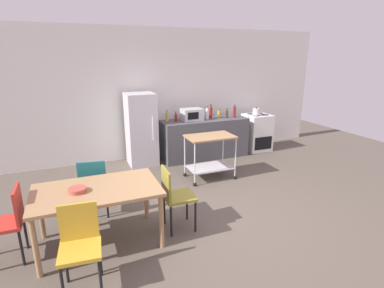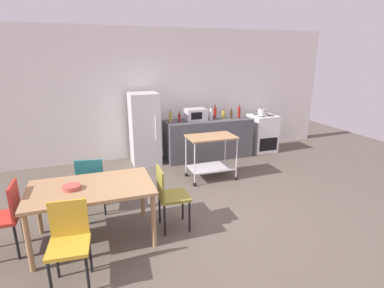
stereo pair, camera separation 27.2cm
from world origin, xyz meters
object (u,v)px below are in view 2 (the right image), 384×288
stove_oven (262,133)px  bottle_wine (223,115)px  kettle (262,112)px  refrigerator (145,129)px  kitchen_cart (211,150)px  fruit_bowl (72,187)px  chair_teal (92,181)px  microwave (196,114)px  bottle_sesame_oil (170,117)px  chair_mustard (69,239)px  bottle_vinegar (179,118)px  bottle_soy_sauce (211,114)px  bottle_olive_oil (231,114)px  chair_red (6,214)px  dining_table (91,192)px  bottle_hot_sauce (215,113)px  bottle_sparkling_water (239,112)px  chair_olive (169,194)px

stove_oven → bottle_wine: bearing=179.4°
kettle → refrigerator: bearing=176.3°
stove_oven → kitchen_cart: size_ratio=1.01×
fruit_bowl → kettle: bearing=30.9°
chair_teal → microwave: bearing=-131.2°
chair_teal → refrigerator: size_ratio=0.57×
kettle → bottle_sesame_oil: bearing=175.5°
chair_mustard → chair_teal: same height
refrigerator → bottle_vinegar: size_ratio=7.04×
bottle_soy_sauce → bottle_olive_oil: bottle_soy_sauce is taller
chair_red → bottle_vinegar: bearing=132.2°
dining_table → fruit_bowl: 0.24m
fruit_bowl → bottle_vinegar: bearing=50.5°
chair_teal → microwave: microwave is taller
chair_mustard → microwave: bearing=57.4°
refrigerator → bottle_olive_oil: bearing=-4.0°
chair_mustard → stove_oven: bearing=42.5°
kitchen_cart → microwave: microwave is taller
kitchen_cart → bottle_hot_sauce: 1.49m
bottle_vinegar → kettle: (2.02, -0.11, 0.01)m
dining_table → bottle_olive_oil: (3.17, 2.53, 0.32)m
refrigerator → bottle_soy_sauce: 1.53m
kitchen_cart → bottle_vinegar: size_ratio=4.14×
microwave → bottle_olive_oil: 0.85m
chair_red → bottle_hot_sauce: size_ratio=2.80×
chair_red → stove_oven: size_ratio=0.97×
dining_table → bottle_wine: bottle_wine is taller
stove_oven → bottle_sesame_oil: 2.39m
chair_teal → kitchen_cart: (2.19, 0.65, 0.05)m
bottle_olive_oil → kettle: (0.79, -0.04, 0.01)m
microwave → fruit_bowl: 3.66m
microwave → bottle_soy_sauce: 0.36m
bottle_wine → chair_red: bearing=-147.4°
bottle_vinegar → bottle_sparkling_water: (1.42, -0.09, 0.05)m
refrigerator → bottle_vinegar: (0.77, -0.07, 0.21)m
stove_oven → bottle_hot_sauce: 1.39m
bottle_sesame_oil → chair_mustard: bearing=-120.7°
kitchen_cart → microwave: (0.13, 1.23, 0.46)m
bottle_sparkling_water → fruit_bowl: 4.38m
kitchen_cart → fruit_bowl: bearing=-150.0°
bottle_sesame_oil → bottle_soy_sauce: (0.93, -0.10, 0.02)m
stove_oven → kettle: (-0.12, -0.10, 0.55)m
bottle_sesame_oil → bottle_sparkling_water: (1.61, -0.15, 0.03)m
chair_olive → bottle_sparkling_water: 3.53m
stove_oven → chair_olive: bearing=-139.6°
microwave → bottle_wine: bearing=-1.2°
bottle_sesame_oil → bottle_vinegar: (0.19, -0.06, -0.02)m
chair_red → microwave: size_ratio=1.93×
chair_olive → stove_oven: stove_oven is taller
chair_mustard → chair_olive: same height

